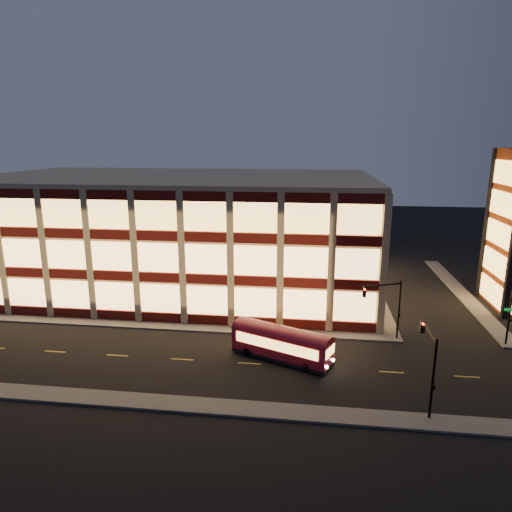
# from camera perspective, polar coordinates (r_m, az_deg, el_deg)

# --- Properties ---
(ground) EXTENTS (200.00, 200.00, 0.00)m
(ground) POSITION_cam_1_polar(r_m,az_deg,el_deg) (48.10, -11.82, -9.06)
(ground) COLOR black
(ground) RESTS_ON ground
(sidewalk_office_south) EXTENTS (54.00, 2.00, 0.15)m
(sidewalk_office_south) POSITION_cam_1_polar(r_m,az_deg,el_deg) (49.96, -14.73, -8.25)
(sidewalk_office_south) COLOR #514F4C
(sidewalk_office_south) RESTS_ON ground
(sidewalk_office_east) EXTENTS (2.00, 30.00, 0.15)m
(sidewalk_office_east) POSITION_cam_1_polar(r_m,az_deg,el_deg) (62.01, 14.29, -3.83)
(sidewalk_office_east) COLOR #514F4C
(sidewalk_office_east) RESTS_ON ground
(sidewalk_tower_west) EXTENTS (2.00, 30.00, 0.15)m
(sidewalk_tower_west) POSITION_cam_1_polar(r_m,az_deg,el_deg) (64.32, 24.08, -4.00)
(sidewalk_tower_west) COLOR #514F4C
(sidewalk_tower_west) RESTS_ON ground
(sidewalk_near) EXTENTS (100.00, 2.00, 0.15)m
(sidewalk_near) POSITION_cam_1_polar(r_m,az_deg,el_deg) (37.37, -18.55, -16.51)
(sidewalk_near) COLOR #514F4C
(sidewalk_near) RESTS_ON ground
(office_building) EXTENTS (50.45, 30.45, 14.50)m
(office_building) POSITION_cam_1_polar(r_m,az_deg,el_deg) (62.37, -9.65, 3.31)
(office_building) COLOR tan
(office_building) RESTS_ON ground
(traffic_signal_far) EXTENTS (3.79, 1.87, 6.00)m
(traffic_signal_far) POSITION_cam_1_polar(r_m,az_deg,el_deg) (44.88, 16.02, -5.40)
(traffic_signal_far) COLOR black
(traffic_signal_far) RESTS_ON ground
(traffic_signal_near) EXTENTS (0.32, 4.45, 6.00)m
(traffic_signal_near) POSITION_cam_1_polar(r_m,az_deg,el_deg) (34.88, 20.83, -11.49)
(traffic_signal_near) COLOR black
(traffic_signal_near) RESTS_ON ground
(trolley_bus) EXTENTS (9.15, 5.66, 3.05)m
(trolley_bus) POSITION_cam_1_polar(r_m,az_deg,el_deg) (40.57, 3.22, -10.65)
(trolley_bus) COLOR maroon
(trolley_bus) RESTS_ON ground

